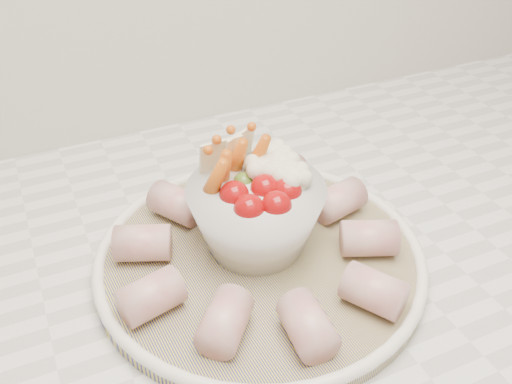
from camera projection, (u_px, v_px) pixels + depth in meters
name	position (u px, v px, depth m)	size (l,w,h in m)	color
serving_platter	(260.00, 257.00, 0.58)	(0.35, 0.35, 0.02)	navy
veggie_bowl	(257.00, 209.00, 0.57)	(0.14, 0.14, 0.11)	silver
cured_meat_rolls	(259.00, 241.00, 0.57)	(0.29, 0.30, 0.04)	#B75356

